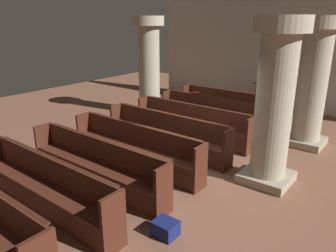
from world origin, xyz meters
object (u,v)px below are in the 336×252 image
at_px(pew_row_3, 166,132).
at_px(pillar_aisle_rear, 274,101).
at_px(pew_row_5, 96,162).
at_px(pillar_aisle_side, 313,81).
at_px(hymn_book, 195,93).
at_px(kneeler_box_navy, 165,228).
at_px(pew_row_1, 213,112).
at_px(pew_row_2, 192,121).
at_px(pew_row_0, 230,105).
at_px(pillar_far_side, 149,65).
at_px(pew_row_6, 45,184).
at_px(pew_row_4, 135,146).
at_px(lectern, 260,100).

xyz_separation_m(pew_row_3, pillar_aisle_rear, (2.58, 0.02, 1.19)).
bearing_deg(pillar_aisle_rear, pew_row_3, -179.61).
xyz_separation_m(pew_row_5, pillar_aisle_side, (2.58, 4.81, 1.19)).
distance_m(hymn_book, kneeler_box_navy, 5.80).
height_order(pew_row_1, hymn_book, hymn_book).
bearing_deg(kneeler_box_navy, hymn_book, 119.08).
bearing_deg(pew_row_2, pew_row_1, 90.00).
xyz_separation_m(pew_row_0, pew_row_5, (0.00, -5.54, 0.00)).
bearing_deg(pillar_far_side, pew_row_3, -42.06).
height_order(pew_row_0, hymn_book, hymn_book).
distance_m(pew_row_0, kneeler_box_navy, 6.29).
bearing_deg(pew_row_6, pillar_far_side, 114.28).
distance_m(pew_row_1, pew_row_5, 4.43).
bearing_deg(hymn_book, pew_row_0, 50.99).
xyz_separation_m(pew_row_6, pillar_far_side, (-2.53, 5.60, 1.19)).
xyz_separation_m(pew_row_4, lectern, (0.43, 5.80, -0.04)).
relative_size(pew_row_0, pew_row_3, 1.00).
relative_size(pew_row_0, pew_row_5, 1.00).
distance_m(pew_row_1, hymn_book, 0.89).
bearing_deg(pew_row_5, pillar_far_side, 119.35).
height_order(pew_row_1, pillar_far_side, pillar_far_side).
xyz_separation_m(pew_row_2, pillar_aisle_rear, (2.58, -1.09, 1.19)).
relative_size(pew_row_3, pillar_aisle_side, 1.08).
relative_size(pew_row_2, lectern, 3.21).
height_order(pew_row_5, pillar_far_side, pillar_far_side).
xyz_separation_m(pew_row_2, lectern, (0.43, 3.58, -0.04)).
relative_size(pew_row_0, pew_row_2, 1.00).
xyz_separation_m(pew_row_6, lectern, (0.43, 8.01, -0.04)).
relative_size(pillar_aisle_side, pillar_far_side, 1.00).
bearing_deg(pew_row_0, kneeler_box_navy, -71.05).
bearing_deg(pew_row_2, pillar_aisle_rear, -22.92).
bearing_deg(lectern, hymn_book, -117.30).
height_order(pew_row_0, pew_row_1, same).
bearing_deg(kneeler_box_navy, pew_row_3, 127.94).
height_order(pew_row_4, pew_row_6, same).
bearing_deg(lectern, pew_row_1, -99.96).
bearing_deg(pew_row_5, pew_row_0, 90.00).
distance_m(pew_row_0, pew_row_1, 1.11).
relative_size(pew_row_1, pillar_aisle_rear, 1.08).
bearing_deg(pew_row_1, pew_row_3, -90.00).
distance_m(lectern, hymn_book, 2.63).
distance_m(pew_row_4, pillar_far_side, 4.39).
relative_size(pew_row_6, pillar_far_side, 1.08).
bearing_deg(kneeler_box_navy, pew_row_5, 168.88).
height_order(pew_row_1, kneeler_box_navy, pew_row_1).
bearing_deg(pillar_aisle_side, kneeler_box_navy, -95.90).
bearing_deg(pillar_far_side, pillar_aisle_side, 3.49).
xyz_separation_m(pew_row_0, pew_row_2, (0.00, -2.21, 0.00)).
height_order(pew_row_1, pew_row_4, same).
relative_size(pew_row_0, pew_row_6, 1.00).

